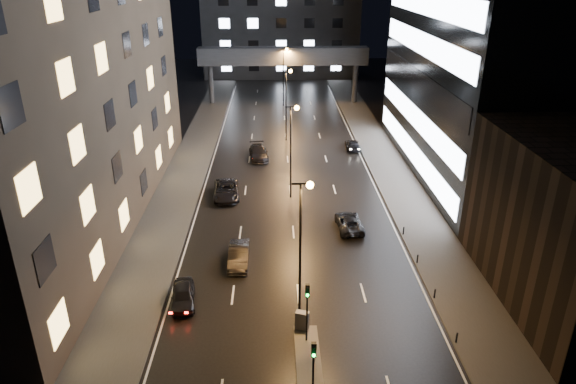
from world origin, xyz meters
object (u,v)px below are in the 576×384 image
car_away_a (183,295)px  car_toward_b (353,145)px  car_away_c (226,190)px  car_away_d (259,153)px  utility_cabinet (302,320)px  car_away_b (239,255)px  car_toward_a (349,222)px

car_away_a → car_toward_b: size_ratio=0.95×
car_away_c → car_away_d: size_ratio=1.05×
car_away_c → car_toward_b: car_away_c is taller
utility_cabinet → car_toward_b: bearing=94.9°
car_away_a → car_away_d: car_away_d is taller
car_away_b → utility_cabinet: size_ratio=3.44×
car_away_b → car_toward_b: car_away_b is taller
car_away_a → car_away_d: size_ratio=0.76×
car_toward_a → car_toward_b: bearing=-101.8°
car_away_b → utility_cabinet: bearing=-61.3°
car_toward_a → utility_cabinet: 15.76m
car_away_a → car_away_d: bearing=73.8°
car_toward_a → utility_cabinet: (-5.28, -14.85, 0.15)m
car_toward_a → utility_cabinet: utility_cabinet is taller
car_away_a → car_toward_b: car_away_a is taller
car_toward_a → car_toward_b: 23.56m
car_away_d → utility_cabinet: bearing=-90.6°
car_away_d → car_toward_a: bearing=-72.3°
car_away_b → car_away_d: (1.02, 25.90, 0.02)m
car_away_b → utility_cabinet: (4.85, -8.84, 0.06)m
car_away_b → utility_cabinet: car_away_b is taller
car_away_c → car_away_a: bearing=-99.5°
car_away_d → car_toward_a: 21.88m
car_away_c → car_toward_b: bearing=39.5°
car_away_a → car_away_d: 31.79m
car_toward_b → car_away_a: bearing=65.6°
car_away_b → car_away_a: bearing=-124.5°
utility_cabinet → car_away_d: bearing=114.4°
car_away_b → car_away_c: 13.89m
car_away_b → car_toward_b: size_ratio=1.07×
car_away_a → car_toward_a: car_away_a is taller
car_away_b → car_away_c: car_away_c is taller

